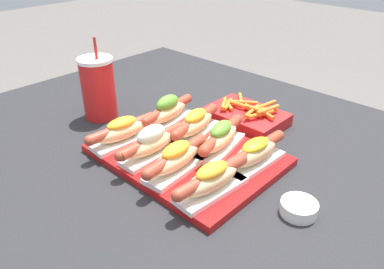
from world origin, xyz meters
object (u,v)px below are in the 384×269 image
object	(u,v)px
hot_dog_3	(212,179)
hot_dog_7	(255,153)
hot_dog_0	(122,131)
sauce_bowl	(299,207)
fries_basket	(246,116)
serving_tray	(186,155)
hot_dog_1	(152,143)
drink_cup	(98,88)
hot_dog_6	(222,137)
hot_dog_5	(195,124)
hot_dog_2	(176,158)
hot_dog_4	(168,111)

from	to	relation	value
hot_dog_3	hot_dog_7	size ratio (longest dim) A/B	1.00
hot_dog_0	sauce_bowl	size ratio (longest dim) A/B	2.82
hot_dog_7	fries_basket	bearing A→B (deg)	130.35
fries_basket	serving_tray	bearing A→B (deg)	-88.18
hot_dog_0	hot_dog_1	bearing A→B (deg)	4.95
hot_dog_0	drink_cup	world-z (taller)	drink_cup
hot_dog_6	fries_basket	distance (m)	0.20
hot_dog_0	hot_dog_5	size ratio (longest dim) A/B	1.01
hot_dog_0	hot_dog_3	distance (m)	0.30
hot_dog_2	sauce_bowl	size ratio (longest dim) A/B	2.82
hot_dog_6	sauce_bowl	xyz separation A→B (m)	(0.25, -0.06, -0.04)
serving_tray	drink_cup	distance (m)	0.35
serving_tray	hot_dog_3	size ratio (longest dim) A/B	2.05
drink_cup	fries_basket	distance (m)	0.43
hot_dog_7	serving_tray	bearing A→B (deg)	-156.35
hot_dog_0	hot_dog_4	xyz separation A→B (m)	(0.00, 0.15, 0.00)
hot_dog_3	hot_dog_4	bearing A→B (deg)	152.21
drink_cup	fries_basket	bearing A→B (deg)	38.25
sauce_bowl	hot_dog_5	bearing A→B (deg)	168.68
hot_dog_5	drink_cup	world-z (taller)	drink_cup
hot_dog_2	fries_basket	distance (m)	0.34
hot_dog_5	sauce_bowl	distance (m)	0.35
hot_dog_2	hot_dog_7	distance (m)	0.18
hot_dog_1	hot_dog_3	bearing A→B (deg)	-3.06
serving_tray	hot_dog_6	xyz separation A→B (m)	(0.05, 0.07, 0.04)
hot_dog_1	hot_dog_7	xyz separation A→B (m)	(0.20, 0.14, -0.00)
hot_dog_3	hot_dog_5	xyz separation A→B (m)	(-0.19, 0.15, 0.00)
hot_dog_5	hot_dog_6	distance (m)	0.09
hot_dog_2	drink_cup	xyz separation A→B (m)	(-0.39, 0.07, 0.04)
serving_tray	hot_dog_2	size ratio (longest dim) A/B	2.06
hot_dog_2	drink_cup	size ratio (longest dim) A/B	0.87
hot_dog_6	hot_dog_7	distance (m)	0.10
hot_dog_0	hot_dog_7	bearing A→B (deg)	25.63
hot_dog_3	fries_basket	world-z (taller)	hot_dog_3
hot_dog_1	hot_dog_4	distance (m)	0.17
hot_dog_5	sauce_bowl	bearing A→B (deg)	-11.32
hot_dog_1	drink_cup	world-z (taller)	drink_cup
hot_dog_1	sauce_bowl	xyz separation A→B (m)	(0.35, 0.08, -0.04)
hot_dog_7	fries_basket	world-z (taller)	hot_dog_7
hot_dog_4	sauce_bowl	size ratio (longest dim) A/B	2.81
hot_dog_2	hot_dog_5	distance (m)	0.17
hot_dog_3	hot_dog_0	bearing A→B (deg)	179.69
hot_dog_1	hot_dog_2	bearing A→B (deg)	-3.76
hot_dog_4	fries_basket	world-z (taller)	hot_dog_4
hot_dog_1	hot_dog_6	bearing A→B (deg)	54.32
hot_dog_1	hot_dog_4	world-z (taller)	hot_dog_4
hot_dog_1	hot_dog_3	world-z (taller)	hot_dog_1
hot_dog_6	fries_basket	size ratio (longest dim) A/B	0.93
hot_dog_1	hot_dog_7	size ratio (longest dim) A/B	1.00
hot_dog_1	sauce_bowl	size ratio (longest dim) A/B	2.83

